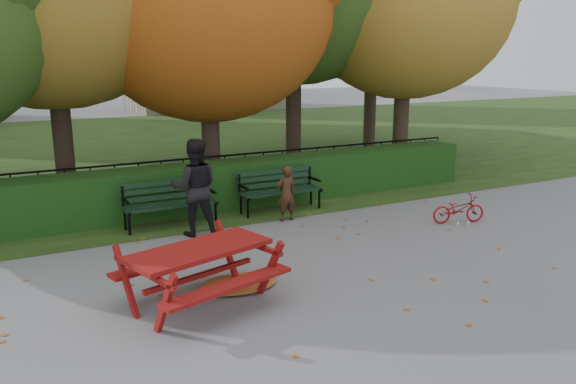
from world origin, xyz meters
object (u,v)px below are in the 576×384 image
picnic_table (199,260)px  adult (195,187)px  bench_left (169,200)px  child (286,194)px  bicycle (458,209)px  bench_right (279,187)px

picnic_table → adult: 3.13m
picnic_table → adult: adult is taller
bench_left → child: (2.18, -0.77, 0.04)m
bicycle → child: bearing=77.2°
child → bicycle: (2.97, -1.74, -0.28)m
picnic_table → adult: size_ratio=1.24×
adult → bench_left: bearing=-53.0°
picnic_table → child: (2.85, 3.00, -0.06)m
picnic_table → adult: bearing=56.6°
bench_left → adult: (0.27, -0.80, 0.38)m
child → adult: 1.94m
bench_right → adult: (-2.13, -0.80, 0.38)m
bench_right → bicycle: bench_right is taller
child → picnic_table: bearing=47.1°
child → bicycle: child is taller
child → adult: bearing=1.5°
bicycle → bench_right: bearing=65.2°
bench_right → bench_left: bearing=180.0°
child → bench_right: bearing=-105.3°
bench_right → picnic_table: bearing=-129.2°
picnic_table → bench_right: bearing=35.1°
bench_right → picnic_table: (-3.07, -3.77, 0.11)m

